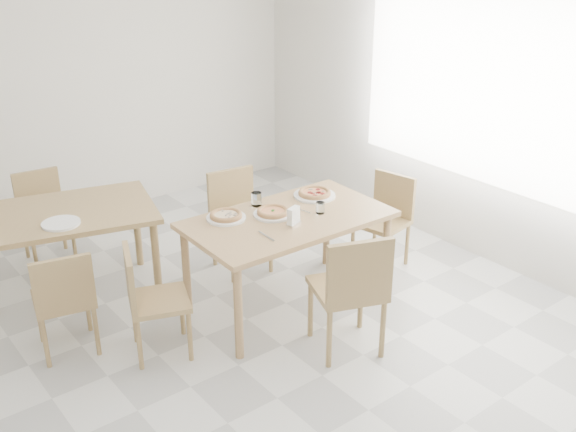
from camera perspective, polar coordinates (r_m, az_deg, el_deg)
room at (r=5.71m, az=18.65°, el=9.71°), size 7.28×7.00×7.00m
main_table at (r=5.02m, az=0.00°, el=-0.95°), size 1.52×0.89×0.75m
chair_south at (r=4.53m, az=5.44°, el=-5.93°), size 0.58×0.58×0.91m
chair_north at (r=5.73m, az=-4.34°, el=0.28°), size 0.47×0.47×0.85m
chair_west at (r=4.65m, az=-11.82°, el=-6.58°), size 0.51×0.51×0.79m
chair_east at (r=5.83m, az=8.34°, el=0.20°), size 0.46×0.46×0.80m
plate_margherita at (r=5.01m, az=-1.28°, el=0.15°), size 0.29×0.29×0.02m
plate_mushroom at (r=4.97m, az=-5.26°, el=-0.16°), size 0.29×0.29×0.02m
plate_pepperoni at (r=5.36m, az=2.26°, el=1.76°), size 0.33×0.33×0.02m
pizza_margherita at (r=5.01m, az=-1.29°, el=0.38°), size 0.29×0.29×0.03m
pizza_mushroom at (r=4.96m, az=-5.27°, el=0.08°), size 0.26×0.26×0.03m
pizza_pepperoni at (r=5.36m, az=2.26°, el=1.99°), size 0.33×0.33×0.03m
tumbler_a at (r=5.17m, az=-2.69°, el=1.43°), size 0.08×0.08×0.11m
tumbler_b at (r=5.05m, az=2.74°, el=0.71°), size 0.07×0.07×0.09m
napkin_holder at (r=4.84m, az=0.47°, el=-0.04°), size 0.13×0.09×0.13m
fork_a at (r=5.10m, az=1.17°, el=0.49°), size 0.05×0.16×0.01m
fork_b at (r=4.68m, az=-1.84°, el=-1.72°), size 0.03×0.20×0.01m
second_table at (r=5.39m, az=-19.45°, el=-0.59°), size 1.71×1.24×0.75m
chair_back_s at (r=4.78m, az=-18.44°, el=-6.48°), size 0.47×0.47×0.79m
chair_back_n at (r=6.23m, az=-20.05°, el=0.50°), size 0.42×0.42×0.79m
plate_empty at (r=5.13m, az=-18.67°, el=-0.59°), size 0.28×0.28×0.02m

